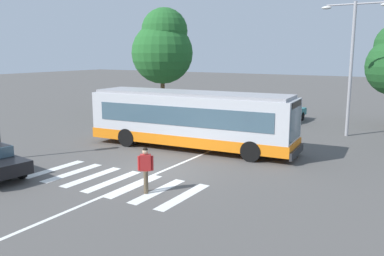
{
  "coord_description": "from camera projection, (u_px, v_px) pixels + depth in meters",
  "views": [
    {
      "loc": [
        10.27,
        -13.81,
        5.11
      ],
      "look_at": [
        -0.39,
        3.72,
        1.3
      ],
      "focal_mm": 38.09,
      "sensor_mm": 36.0,
      "label": 1
    }
  ],
  "objects": [
    {
      "name": "ground_plane",
      "position": [
        155.0,
        171.0,
        17.78
      ],
      "size": [
        160.0,
        160.0,
        0.0
      ],
      "primitive_type": "plane",
      "color": "#514F4C"
    },
    {
      "name": "city_transit_bus",
      "position": [
        191.0,
        119.0,
        21.78
      ],
      "size": [
        11.56,
        3.5,
        3.06
      ],
      "color": "black",
      "rests_on": "ground_plane"
    },
    {
      "name": "pedestrian_crossing_street",
      "position": [
        146.0,
        167.0,
        14.92
      ],
      "size": [
        0.49,
        0.44,
        1.72
      ],
      "color": "brown",
      "rests_on": "ground_plane"
    },
    {
      "name": "parked_car_black",
      "position": [
        220.0,
        108.0,
        32.63
      ],
      "size": [
        1.92,
        4.53,
        1.35
      ],
      "color": "black",
      "rests_on": "ground_plane"
    },
    {
      "name": "parked_car_charcoal",
      "position": [
        254.0,
        109.0,
        31.52
      ],
      "size": [
        1.97,
        4.55,
        1.35
      ],
      "color": "black",
      "rests_on": "ground_plane"
    },
    {
      "name": "parked_car_teal",
      "position": [
        285.0,
        112.0,
        30.25
      ],
      "size": [
        2.0,
        4.57,
        1.35
      ],
      "color": "black",
      "rests_on": "ground_plane"
    },
    {
      "name": "twin_arm_street_lamp",
      "position": [
        352.0,
        54.0,
        24.46
      ],
      "size": [
        3.92,
        0.32,
        8.08
      ],
      "color": "#939399",
      "rests_on": "ground_plane"
    },
    {
      "name": "background_tree_left",
      "position": [
        163.0,
        47.0,
        34.28
      ],
      "size": [
        5.17,
        5.17,
        8.82
      ],
      "color": "brown",
      "rests_on": "ground_plane"
    },
    {
      "name": "crosswalk_painted_stripes",
      "position": [
        112.0,
        181.0,
        16.4
      ],
      "size": [
        7.26,
        3.12,
        0.01
      ],
      "color": "silver",
      "rests_on": "ground_plane"
    },
    {
      "name": "lane_center_line",
      "position": [
        185.0,
        162.0,
        19.33
      ],
      "size": [
        0.16,
        24.0,
        0.01
      ],
      "primitive_type": "cube",
      "color": "silver",
      "rests_on": "ground_plane"
    }
  ]
}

